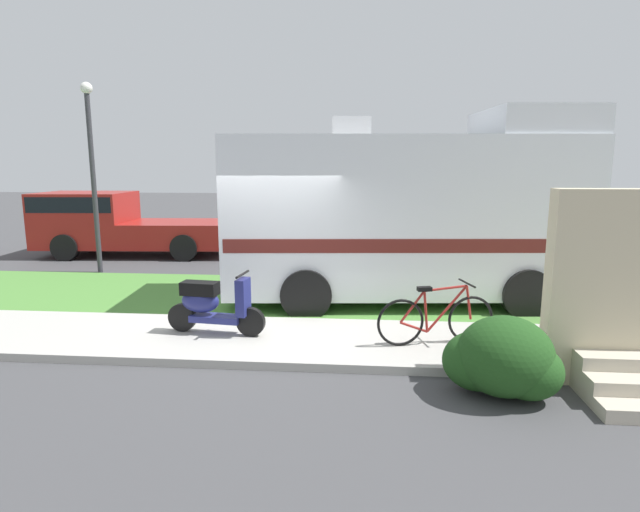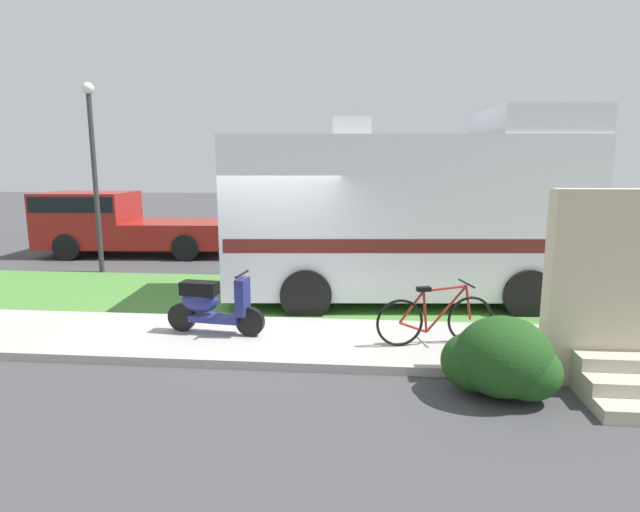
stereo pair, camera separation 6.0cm
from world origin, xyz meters
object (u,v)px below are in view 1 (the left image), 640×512
object	(u,v)px
bottle_green	(637,352)
street_lamp_post	(92,161)
motorhome_rv	(407,213)
scooter	(212,304)
pickup_truck_near	(116,222)
bicycle	(436,318)

from	to	relation	value
bottle_green	street_lamp_post	size ratio (longest dim) A/B	0.05
motorhome_rv	scooter	distance (m)	4.18
motorhome_rv	street_lamp_post	bearing A→B (deg)	163.65
pickup_truck_near	street_lamp_post	world-z (taller)	street_lamp_post
scooter	pickup_truck_near	bearing A→B (deg)	125.27
motorhome_rv	pickup_truck_near	world-z (taller)	motorhome_rv
bottle_green	motorhome_rv	bearing A→B (deg)	132.34
pickup_truck_near	bottle_green	bearing A→B (deg)	-35.19
bicycle	bottle_green	xyz separation A→B (m)	(2.59, -0.39, -0.28)
motorhome_rv	bicycle	xyz separation A→B (m)	(0.24, -2.71, -1.25)
bicycle	pickup_truck_near	world-z (taller)	pickup_truck_near
pickup_truck_near	street_lamp_post	bearing A→B (deg)	-72.78
bicycle	street_lamp_post	size ratio (longest dim) A/B	0.37
scooter	street_lamp_post	bearing A→B (deg)	132.55
scooter	bicycle	distance (m)	3.35
motorhome_rv	pickup_truck_near	size ratio (longest dim) A/B	1.18
scooter	pickup_truck_near	world-z (taller)	pickup_truck_near
motorhome_rv	bicycle	bearing A→B (deg)	-85.05
motorhome_rv	street_lamp_post	distance (m)	7.81
scooter	bicycle	size ratio (longest dim) A/B	0.91
motorhome_rv	bicycle	world-z (taller)	motorhome_rv
motorhome_rv	bottle_green	bearing A→B (deg)	-47.66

